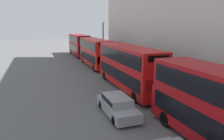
{
  "coord_description": "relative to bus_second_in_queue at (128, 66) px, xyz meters",
  "views": [
    {
      "loc": [
        -7.11,
        -0.68,
        6.42
      ],
      "look_at": [
        0.48,
        20.85,
        1.66
      ],
      "focal_mm": 35.0,
      "sensor_mm": 36.0,
      "label": 1
    }
  ],
  "objects": [
    {
      "name": "bus_second_in_queue",
      "position": [
        0.0,
        0.0,
        0.0
      ],
      "size": [
        2.59,
        11.45,
        4.32
      ],
      "color": "red",
      "rests_on": "ground"
    },
    {
      "name": "bus_third_in_queue",
      "position": [
        -0.0,
        12.86,
        -0.04
      ],
      "size": [
        2.59,
        10.7,
        4.24
      ],
      "color": "red",
      "rests_on": "ground"
    },
    {
      "name": "bus_trailing",
      "position": [
        -0.0,
        25.66,
        0.02
      ],
      "size": [
        2.59,
        10.88,
        4.35
      ],
      "color": "#A80F14",
      "rests_on": "ground"
    },
    {
      "name": "car_hatchback",
      "position": [
        -3.4,
        -5.86,
        -1.65
      ],
      "size": [
        1.77,
        4.69,
        1.38
      ],
      "color": "gray",
      "rests_on": "ground"
    },
    {
      "name": "street_lamp",
      "position": [
        2.11,
        15.36,
        1.87
      ],
      "size": [
        0.44,
        0.44,
        6.94
      ],
      "color": "black",
      "rests_on": "ground"
    },
    {
      "name": "pedestrian",
      "position": [
        2.18,
        7.44,
        -1.55
      ],
      "size": [
        0.36,
        0.36,
        1.8
      ],
      "color": "#334C6B",
      "rests_on": "ground"
    }
  ]
}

